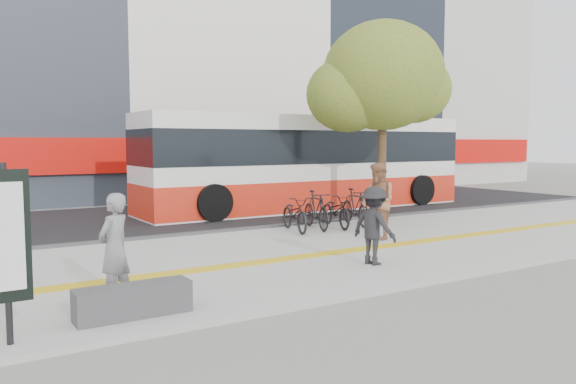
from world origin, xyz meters
TOP-DOWN VIEW (x-y plane):
  - ground at (0.00, 0.00)m, footprint 120.00×120.00m
  - sidewalk at (0.00, 1.50)m, footprint 40.00×7.00m
  - tactile_strip at (0.00, 1.00)m, footprint 40.00×0.45m
  - street at (0.00, 9.00)m, footprint 40.00×8.00m
  - curb at (0.00, 5.00)m, footprint 40.00×0.25m
  - bench at (-2.60, -1.20)m, footprint 1.60×0.45m
  - signboard at (-4.20, -1.51)m, footprint 0.55×0.10m
  - street_tree at (7.18, 4.82)m, footprint 4.40×3.80m
  - bus at (6.98, 8.50)m, footprint 12.81×3.04m
  - bicycle_row at (4.49, 4.00)m, footprint 3.10×1.96m
  - seated_woman at (-2.62, -0.36)m, footprint 0.73×0.69m
  - pedestrian_tan at (4.56, 1.84)m, footprint 0.87×1.04m
  - pedestrian_dark at (2.51, -0.37)m, footprint 0.76×1.10m

SIDE VIEW (x-z plane):
  - ground at x=0.00m, z-range 0.00..0.00m
  - street at x=0.00m, z-range 0.00..0.06m
  - sidewalk at x=0.00m, z-range 0.00..0.08m
  - curb at x=0.00m, z-range 0.00..0.14m
  - tactile_strip at x=0.00m, z-range 0.08..0.09m
  - bench at x=-2.60m, z-range 0.08..0.53m
  - bicycle_row at x=4.49m, z-range 0.05..1.14m
  - pedestrian_dark at x=2.51m, z-range 0.08..1.64m
  - seated_woman at x=-2.62m, z-range 0.08..1.76m
  - pedestrian_tan at x=4.56m, z-range 0.08..2.02m
  - signboard at x=-4.20m, z-range 0.27..2.47m
  - bus at x=6.98m, z-range -0.04..3.37m
  - street_tree at x=7.18m, z-range 1.36..7.67m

